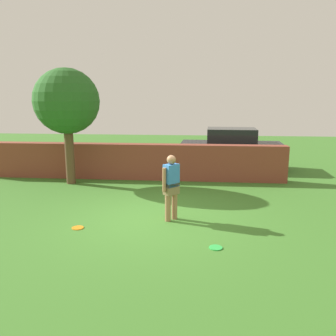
# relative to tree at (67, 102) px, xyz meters

# --- Properties ---
(ground_plane) EXTENTS (40.00, 40.00, 0.00)m
(ground_plane) POSITION_rel_tree_xyz_m (3.40, -3.39, -2.82)
(ground_plane) COLOR #3D7528
(brick_wall) EXTENTS (11.41, 0.50, 1.31)m
(brick_wall) POSITION_rel_tree_xyz_m (1.90, 0.90, -2.16)
(brick_wall) COLOR brown
(brick_wall) RESTS_ON ground
(tree) EXTENTS (2.21, 2.21, 3.96)m
(tree) POSITION_rel_tree_xyz_m (0.00, 0.00, 0.00)
(tree) COLOR brown
(tree) RESTS_ON ground
(person) EXTENTS (0.40, 0.42, 1.62)m
(person) POSITION_rel_tree_xyz_m (3.84, -3.39, -1.92)
(person) COLOR #9E704C
(person) RESTS_ON ground
(car) EXTENTS (4.26, 2.04, 1.72)m
(car) POSITION_rel_tree_xyz_m (5.82, 3.14, -1.96)
(car) COLOR black
(car) RESTS_ON ground
(frisbee_orange) EXTENTS (0.27, 0.27, 0.02)m
(frisbee_orange) POSITION_rel_tree_xyz_m (1.74, -4.15, -2.81)
(frisbee_orange) COLOR orange
(frisbee_orange) RESTS_ON ground
(frisbee_green) EXTENTS (0.27, 0.27, 0.02)m
(frisbee_green) POSITION_rel_tree_xyz_m (4.87, -4.93, -2.81)
(frisbee_green) COLOR green
(frisbee_green) RESTS_ON ground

